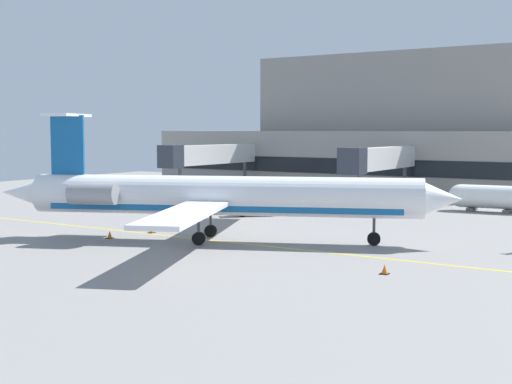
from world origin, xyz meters
TOP-DOWN VIEW (x-y plane):
  - ground at (-0.00, 0.00)m, footprint 120.00×120.00m
  - terminal_building at (0.13, 47.34)m, footprint 79.60×14.14m
  - jet_bridge_west at (-21.85, 30.30)m, footprint 2.40×17.96m
  - jet_bridge_east at (0.59, 30.79)m, footprint 2.40×16.99m
  - regional_jet at (1.16, 0.28)m, footprint 31.39×26.68m
  - baggage_tug at (-8.54, 21.59)m, footprint 3.27×3.44m
  - pushback_tractor at (-11.67, 14.18)m, footprint 3.46×4.09m
  - belt_loader at (-4.79, 13.83)m, footprint 3.75×3.70m
  - fuel_tank at (12.87, 28.75)m, footprint 7.80×2.76m
  - safety_cone_alpha at (15.54, -3.94)m, footprint 0.47×0.47m
  - safety_cone_bravo at (-5.34, 0.77)m, footprint 0.47×0.47m
  - safety_cone_charlie at (-6.15, -2.87)m, footprint 0.47×0.47m

SIDE VIEW (x-z plane):
  - ground at x=0.00m, z-range -0.10..0.00m
  - safety_cone_alpha at x=15.54m, z-range -0.03..0.52m
  - safety_cone_bravo at x=-5.34m, z-range -0.03..0.52m
  - safety_cone_charlie at x=-6.15m, z-range -0.03..0.52m
  - belt_loader at x=-4.79m, z-range -0.08..1.84m
  - pushback_tractor at x=-11.67m, z-range -0.08..1.90m
  - baggage_tug at x=-8.54m, z-range -0.14..2.26m
  - fuel_tank at x=12.87m, z-range 0.15..2.72m
  - regional_jet at x=1.16m, z-range -1.30..7.72m
  - jet_bridge_east at x=0.59m, z-range 1.66..7.76m
  - jet_bridge_west at x=-21.85m, z-range 1.67..7.78m
  - terminal_building at x=0.13m, z-range -2.35..15.51m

